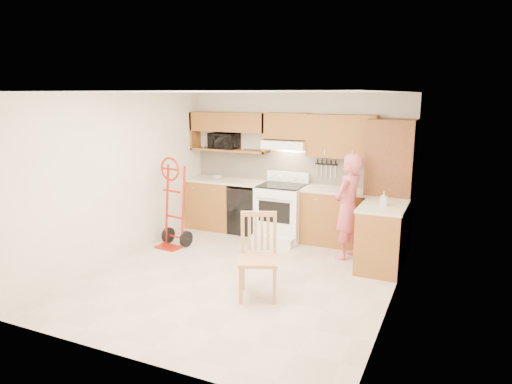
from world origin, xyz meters
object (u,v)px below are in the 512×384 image
Objects in this scene: dining_chair at (258,257)px; person at (348,207)px; range at (280,208)px; microwave at (224,141)px; hand_truck at (171,207)px.

person is at bearing 47.97° from dining_chair.
range is 1.09× the size of dining_chair.
range is 0.70× the size of person.
microwave is 0.39× the size of hand_truck.
microwave is 0.50× the size of dining_chair.
range is 1.83m from hand_truck.
microwave is at bearing -89.72° from person.
microwave reaches higher than dining_chair.
person is 2.82m from hand_truck.
range is at bearing 43.44° from hand_truck.
microwave is 0.32× the size of person.
microwave is 0.46× the size of range.
microwave reaches higher than hand_truck.
hand_truck is (-1.49, -1.06, 0.10)m from range.
range is 0.85× the size of hand_truck.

